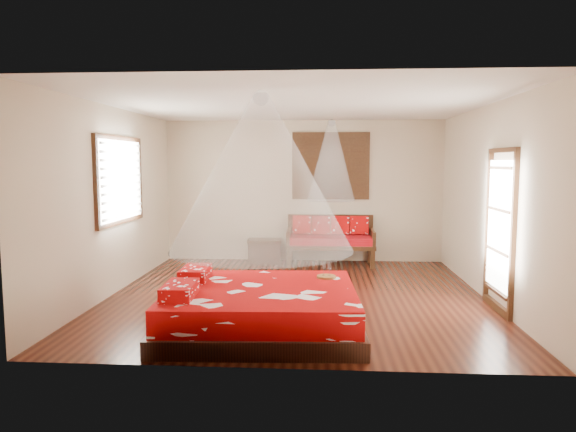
# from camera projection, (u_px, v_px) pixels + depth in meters

# --- Properties ---
(room) EXTENTS (5.54, 5.54, 2.84)m
(room) POSITION_uv_depth(u_px,v_px,m) (297.00, 202.00, 7.50)
(room) COLOR black
(room) RESTS_ON ground
(bed) EXTENTS (2.37, 2.17, 0.65)m
(bed) POSITION_uv_depth(u_px,v_px,m) (260.00, 308.00, 6.06)
(bed) COLOR black
(bed) RESTS_ON floor
(daybed) EXTENTS (1.68, 0.75, 0.94)m
(daybed) POSITION_uv_depth(u_px,v_px,m) (330.00, 238.00, 9.92)
(daybed) COLOR black
(daybed) RESTS_ON floor
(storage_chest) EXTENTS (0.70, 0.53, 0.46)m
(storage_chest) POSITION_uv_depth(u_px,v_px,m) (265.00, 251.00, 10.11)
(storage_chest) COLOR black
(storage_chest) RESTS_ON floor
(shutter_panel) EXTENTS (1.52, 0.06, 1.32)m
(shutter_panel) POSITION_uv_depth(u_px,v_px,m) (331.00, 166.00, 10.11)
(shutter_panel) COLOR black
(shutter_panel) RESTS_ON wall_back
(window_left) EXTENTS (0.10, 1.74, 1.34)m
(window_left) POSITION_uv_depth(u_px,v_px,m) (121.00, 180.00, 7.85)
(window_left) COLOR black
(window_left) RESTS_ON wall_left
(glazed_door) EXTENTS (0.08, 1.02, 2.16)m
(glazed_door) POSITION_uv_depth(u_px,v_px,m) (500.00, 231.00, 6.77)
(glazed_door) COLOR black
(glazed_door) RESTS_ON floor
(wine_tray) EXTENTS (0.25, 0.25, 0.20)m
(wine_tray) POSITION_uv_depth(u_px,v_px,m) (326.00, 274.00, 6.55)
(wine_tray) COLOR brown
(wine_tray) RESTS_ON bed
(mosquito_net_main) EXTENTS (2.14, 2.14, 1.80)m
(mosquito_net_main) POSITION_uv_depth(u_px,v_px,m) (261.00, 173.00, 5.90)
(mosquito_net_main) COLOR white
(mosquito_net_main) RESTS_ON ceiling
(mosquito_net_daybed) EXTENTS (0.90, 0.90, 1.50)m
(mosquito_net_daybed) POSITION_uv_depth(u_px,v_px,m) (331.00, 161.00, 9.64)
(mosquito_net_daybed) COLOR white
(mosquito_net_daybed) RESTS_ON ceiling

